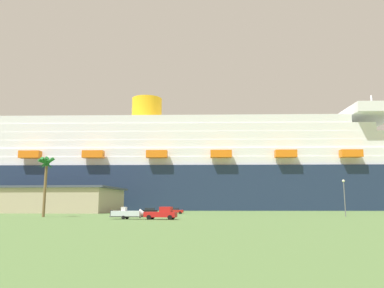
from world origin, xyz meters
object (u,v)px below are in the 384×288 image
cruise_ship (221,172)px  small_boat_on_trailer (130,214)px  street_lamp (344,192)px  parked_car_black_coupe (149,211)px  parked_car_red_hatchback (174,211)px  palm_tree (46,169)px  pickup_truck (162,213)px

cruise_ship → small_boat_on_trailer: (-16.14, -93.06, -14.87)m
small_boat_on_trailer → street_lamp: 45.65m
cruise_ship → parked_car_black_coupe: size_ratio=53.31×
parked_car_red_hatchback → street_lamp: bearing=-24.5°
palm_tree → street_lamp: 63.36m
street_lamp → small_boat_on_trailer: bearing=-159.0°
palm_tree → pickup_truck: bearing=-19.9°
palm_tree → street_lamp: palm_tree is taller
cruise_ship → pickup_truck: 95.44m
parked_car_red_hatchback → palm_tree: bearing=-133.5°
small_boat_on_trailer → parked_car_black_coupe: (-3.08, 33.25, -0.13)m
pickup_truck → parked_car_black_coupe: bearing=104.7°
cruise_ship → street_lamp: 81.86m
pickup_truck → parked_car_red_hatchback: (-2.21, 34.67, -0.21)m
small_boat_on_trailer → parked_car_red_hatchback: small_boat_on_trailer is taller
cruise_ship → street_lamp: cruise_ship is taller
small_boat_on_trailer → palm_tree: 23.87m
cruise_ship → palm_tree: cruise_ship is taller
pickup_truck → small_boat_on_trailer: size_ratio=0.77×
street_lamp → parked_car_red_hatchback: size_ratio=1.64×
palm_tree → parked_car_red_hatchback: size_ratio=2.61×
parked_car_black_coupe → small_boat_on_trailer: bearing=-84.7°
cruise_ship → parked_car_red_hatchback: cruise_ship is taller
pickup_truck → street_lamp: 40.56m
cruise_ship → small_boat_on_trailer: cruise_ship is taller
parked_car_red_hatchback → pickup_truck: bearing=-86.4°
small_boat_on_trailer → street_lamp: size_ratio=0.96×
parked_car_red_hatchback → small_boat_on_trailer: bearing=-96.1°
pickup_truck → street_lamp: size_ratio=0.74×
cruise_ship → pickup_truck: (-10.32, -93.72, -14.79)m
palm_tree → street_lamp: size_ratio=1.59×
pickup_truck → parked_car_red_hatchback: size_ratio=1.21×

